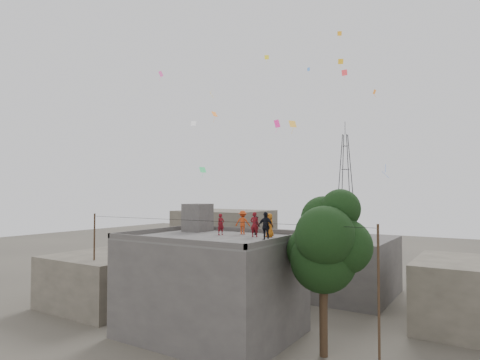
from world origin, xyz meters
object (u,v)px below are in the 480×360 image
(transmission_tower, at_px, (346,192))
(stair_head_box, at_px, (198,217))
(person_red_adult, at_px, (255,224))
(tree, at_px, (326,244))
(person_dark_adult, at_px, (266,227))

(transmission_tower, bearing_deg, stair_head_box, -88.77)
(transmission_tower, bearing_deg, person_red_adult, -80.66)
(person_red_adult, bearing_deg, tree, 163.25)
(transmission_tower, xyz_separation_m, person_dark_adult, (8.05, -40.29, -2.12))
(person_red_adult, bearing_deg, person_dark_adult, 127.68)
(stair_head_box, relative_size, tree, 0.22)
(person_red_adult, relative_size, person_dark_adult, 0.94)
(tree, distance_m, transmission_tower, 41.12)
(tree, xyz_separation_m, transmission_tower, (-11.37, 39.40, 2.97))
(person_red_adult, xyz_separation_m, person_dark_adult, (1.70, -1.66, 0.05))
(stair_head_box, xyz_separation_m, person_dark_adult, (7.25, -2.89, -0.15))
(person_dark_adult, bearing_deg, tree, 15.94)
(tree, distance_m, person_dark_adult, 3.54)
(person_dark_adult, bearing_deg, transmission_tower, 102.31)
(stair_head_box, bearing_deg, person_dark_adult, -21.73)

